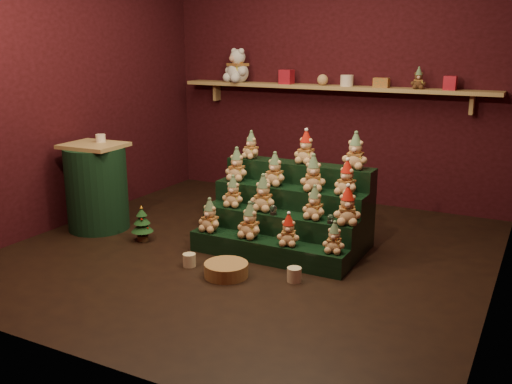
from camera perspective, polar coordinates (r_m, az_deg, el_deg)
The scene contains 40 objects.
ground at distance 5.06m, azimuth -0.69°, elevation -5.94°, with size 4.00×4.00×0.00m, color black.
back_wall at distance 6.61m, azimuth 7.91°, elevation 11.31°, with size 4.00×0.10×2.80m, color black.
front_wall at distance 3.11m, azimuth -19.17°, elevation 6.72°, with size 4.00×0.10×2.80m, color black.
left_wall at distance 5.99m, azimuth -18.55°, elevation 10.33°, with size 0.10×4.00×2.80m, color black.
back_shelf at distance 6.46m, azimuth 7.33°, elevation 10.30°, with size 3.60×0.26×0.24m.
riser_tier_front at distance 4.82m, azimuth 1.08°, elevation -5.87°, with size 1.40×0.22×0.18m, color black.
riser_tier_midfront at distance 4.97m, azimuth 2.22°, elevation -4.10°, with size 1.40×0.22×0.36m, color black.
riser_tier_midback at distance 5.14m, azimuth 3.29°, elevation -2.44°, with size 1.40×0.22×0.54m, color black.
riser_tier_back at distance 5.30m, azimuth 4.29°, elevation -0.88°, with size 1.40×0.22×0.72m, color black.
teddy_0 at distance 4.99m, azimuth -4.64°, elevation -2.33°, with size 0.20×0.18×0.29m, color tan, non-canonical shape.
teddy_1 at distance 4.81m, azimuth -0.62°, elevation -2.86°, with size 0.22×0.19×0.30m, color tan, non-canonical shape.
teddy_2 at distance 4.65m, azimuth 3.27°, elevation -3.80°, with size 0.19×0.17×0.26m, color tan, non-canonical shape.
teddy_3 at distance 4.53m, azimuth 7.83°, elevation -4.53°, with size 0.18×0.16×0.25m, color tan, non-canonical shape.
teddy_4 at distance 5.08m, azimuth -2.30°, elevation 0.05°, with size 0.20×0.18×0.27m, color tan, non-canonical shape.
teddy_5 at distance 4.95m, azimuth 0.72°, elevation -0.11°, with size 0.22×0.20×0.31m, color tan, non-canonical shape.
teddy_6 at distance 4.75m, azimuth 5.88°, elevation -1.07°, with size 0.20×0.18×0.28m, color tan, non-canonical shape.
teddy_7 at distance 4.64m, azimuth 9.12°, elevation -1.35°, with size 0.22×0.20×0.31m, color tan, non-canonical shape.
teddy_8 at distance 5.28m, azimuth -1.93°, elevation 2.77°, with size 0.21×0.19×0.30m, color tan, non-canonical shape.
teddy_9 at distance 5.09m, azimuth 1.90°, elevation 2.28°, with size 0.21×0.19×0.29m, color tan, non-canonical shape.
teddy_10 at distance 4.93m, azimuth 5.74°, elevation 1.89°, with size 0.22×0.20×0.31m, color tan, non-canonical shape.
teddy_11 at distance 4.83m, azimuth 9.07°, elevation 1.39°, with size 0.21×0.19×0.29m, color tan, non-canonical shape.
teddy_12 at distance 5.39m, azimuth -0.47°, elevation 4.71°, with size 0.18×0.16×0.25m, color tan, non-canonical shape.
teddy_13 at distance 5.17m, azimuth 5.02°, elevation 4.47°, with size 0.21×0.19×0.29m, color tan, non-canonical shape.
teddy_14 at distance 5.01m, azimuth 9.92°, elevation 4.07°, with size 0.22×0.20×0.31m, color tan, non-canonical shape.
snow_globe_a at distance 4.95m, azimuth -0.37°, elevation -1.44°, with size 0.07×0.07×0.09m.
snow_globe_b at distance 4.86m, azimuth 1.74°, elevation -1.79°, with size 0.06×0.06×0.08m.
snow_globe_c at distance 4.67m, azimuth 7.47°, elevation -2.67°, with size 0.06×0.06×0.08m.
side_table at distance 5.76m, azimuth -15.64°, elevation 0.48°, with size 0.59×0.59×0.85m.
table_ornament at distance 5.74m, azimuth -15.28°, elevation 5.22°, with size 0.09×0.09×0.07m, color beige.
mini_christmas_tree at distance 5.36m, azimuth -11.33°, elevation -3.10°, with size 0.20×0.20×0.34m.
mug_left at distance 4.75m, azimuth -6.68°, elevation -6.78°, with size 0.11×0.11×0.11m, color beige.
mug_right at distance 4.44m, azimuth 3.84°, elevation -8.25°, with size 0.11×0.11×0.11m, color beige.
wicker_basket at distance 4.53m, azimuth -3.00°, elevation -7.76°, with size 0.35×0.35×0.11m, color olive.
white_bear at distance 6.89m, azimuth -1.84°, elevation 12.97°, with size 0.35×0.32×0.49m, color white, non-canonical shape.
brown_bear at distance 6.14m, azimuth 15.94°, elevation 10.86°, with size 0.15×0.14×0.21m, color #53351B, non-canonical shape.
gift_tin_red_a at distance 6.62m, azimuth 3.08°, elevation 11.43°, with size 0.14×0.14×0.16m, color #B31B2D.
gift_tin_cream at distance 6.36m, azimuth 9.07°, elevation 10.94°, with size 0.14×0.14×0.12m, color beige.
gift_tin_red_b at distance 6.10m, azimuth 18.86°, elevation 10.28°, with size 0.12×0.12×0.14m, color #B31B2D.
shelf_plush_ball at distance 6.45m, azimuth 6.68°, elevation 11.08°, with size 0.12×0.12×0.12m, color tan.
scarf_gift_box at distance 6.25m, azimuth 12.43°, elevation 10.63°, with size 0.16×0.10×0.10m, color #D1531D.
Camera 1 is at (2.25, -4.16, 1.80)m, focal length 40.00 mm.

